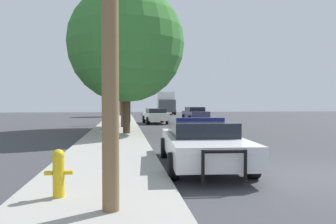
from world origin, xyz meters
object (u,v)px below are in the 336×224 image
object	(u,v)px
car_background_midblock	(155,115)
tree_sidewalk_near	(126,44)
tree_sidewalk_far	(121,82)
car_background_oncoming	(195,114)
police_car	(201,142)
tree_sidewalk_mid	(124,51)
fire_hydrant	(59,172)
box_truck	(166,103)
traffic_light	(146,76)

from	to	relation	value
car_background_midblock	tree_sidewalk_near	size ratio (longest dim) A/B	0.54
tree_sidewalk_far	car_background_oncoming	bearing A→B (deg)	-59.69
police_car	tree_sidewalk_near	bearing A→B (deg)	-73.57
car_background_midblock	tree_sidewalk_mid	world-z (taller)	tree_sidewalk_mid
police_car	tree_sidewalk_far	xyz separation A→B (m)	(-2.55, 34.04, 3.83)
car_background_oncoming	police_car	bearing A→B (deg)	75.26
police_car	car_background_midblock	size ratio (longest dim) A/B	1.22
police_car	fire_hydrant	world-z (taller)	police_car
fire_hydrant	box_truck	xyz separation A→B (m)	(7.55, 44.22, 1.20)
car_background_midblock	box_truck	xyz separation A→B (m)	(3.73, 22.18, 1.08)
traffic_light	police_car	bearing A→B (deg)	-89.10
tree_sidewalk_far	traffic_light	bearing A→B (deg)	-81.57
traffic_light	tree_sidewalk_near	world-z (taller)	tree_sidewalk_near
police_car	car_background_midblock	distance (m)	18.94
car_background_midblock	tree_sidewalk_mid	size ratio (longest dim) A/B	0.53
car_background_midblock	tree_sidewalk_mid	bearing A→B (deg)	-121.09
tree_sidewalk_far	tree_sidewalk_near	xyz separation A→B (m)	(0.51, -25.12, 0.45)
fire_hydrant	tree_sidewalk_far	distance (m)	37.36
car_background_oncoming	tree_sidewalk_far	world-z (taller)	tree_sidewalk_far
car_background_oncoming	tree_sidewalk_mid	world-z (taller)	tree_sidewalk_mid
traffic_light	box_truck	xyz separation A→B (m)	(4.53, 22.26, -2.32)
police_car	box_truck	size ratio (longest dim) A/B	0.77
car_background_midblock	tree_sidewalk_far	bearing A→B (deg)	97.71
police_car	car_background_midblock	world-z (taller)	police_car
tree_sidewalk_near	police_car	bearing A→B (deg)	-77.12
fire_hydrant	tree_sidewalk_near	distance (m)	12.86
police_car	tree_sidewalk_far	world-z (taller)	tree_sidewalk_far
tree_sidewalk_near	car_background_midblock	bearing A→B (deg)	75.77
traffic_light	tree_sidewalk_far	world-z (taller)	tree_sidewalk_far
fire_hydrant	car_background_midblock	xyz separation A→B (m)	(3.82, 22.04, 0.12)
police_car	box_truck	bearing A→B (deg)	-92.32
car_background_oncoming	tree_sidewalk_mid	xyz separation A→B (m)	(-6.80, -8.03, 4.64)
car_background_midblock	car_background_oncoming	distance (m)	5.01
police_car	traffic_light	size ratio (longest dim) A/B	0.93
tree_sidewalk_near	car_background_oncoming	bearing A→B (deg)	62.63
tree_sidewalk_near	fire_hydrant	bearing A→B (deg)	-96.08
tree_sidewalk_near	tree_sidewalk_mid	bearing A→B (deg)	91.74
tree_sidewalk_far	tree_sidewalk_mid	distance (m)	20.30
fire_hydrant	tree_sidewalk_mid	xyz separation A→B (m)	(1.13, 16.86, 4.79)
police_car	traffic_light	world-z (taller)	traffic_light
police_car	tree_sidewalk_mid	xyz separation A→B (m)	(-2.19, 13.76, 4.68)
tree_sidewalk_mid	box_truck	bearing A→B (deg)	76.80
box_truck	tree_sidewalk_far	distance (m)	10.17
police_car	fire_hydrant	size ratio (longest dim) A/B	6.19
fire_hydrant	tree_sidewalk_near	world-z (taller)	tree_sidewalk_near
tree_sidewalk_mid	car_background_oncoming	bearing A→B (deg)	49.71
traffic_light	tree_sidewalk_far	bearing A→B (deg)	98.43
fire_hydrant	car_background_oncoming	bearing A→B (deg)	72.31
fire_hydrant	traffic_light	distance (m)	22.44
police_car	fire_hydrant	distance (m)	4.55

